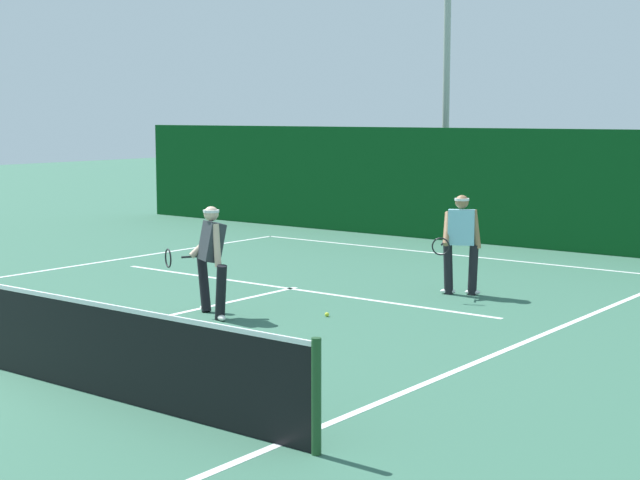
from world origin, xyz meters
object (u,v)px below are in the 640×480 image
object	(u,v)px
light_pole	(447,25)
tennis_ball	(327,314)
player_near	(211,256)
player_far	(461,240)

from	to	relation	value
light_pole	tennis_ball	bearing A→B (deg)	-68.42
player_near	tennis_ball	xyz separation A→B (m)	(1.42, 1.00, -0.88)
player_far	light_pole	world-z (taller)	light_pole
player_far	tennis_ball	size ratio (longest dim) A/B	25.47
player_near	light_pole	distance (m)	12.58
player_far	player_near	bearing A→B (deg)	35.06
player_near	tennis_ball	world-z (taller)	player_near
player_far	tennis_ball	bearing A→B (deg)	50.28
player_near	tennis_ball	bearing A→B (deg)	-117.74
player_near	light_pole	world-z (taller)	light_pole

